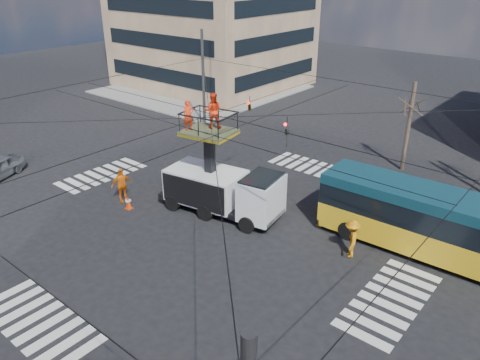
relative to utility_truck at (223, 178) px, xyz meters
name	(u,v)px	position (x,y,z in m)	size (l,w,h in m)	color
ground	(213,223)	(0.34, -1.23, -2.11)	(120.00, 120.00, 0.00)	black
sidewalk_nw	(202,89)	(-20.66, 19.77, -2.05)	(18.00, 18.00, 0.12)	slate
crosswalks	(213,223)	(0.34, -1.23, -2.10)	(22.40, 22.40, 0.02)	silver
overhead_network	(215,146)	(0.27, -0.82, 2.18)	(24.24, 24.24, 8.00)	#2D2D30
tree_a	(412,103)	(5.34, 12.27, 2.52)	(2.00, 2.00, 6.00)	#382B21
utility_truck	(223,178)	(0.00, 0.00, 0.00)	(7.28, 3.54, 6.62)	black
city_bus	(441,225)	(10.64, 3.23, -0.39)	(11.55, 2.97, 3.20)	#F0AE16
traffic_cone	(128,202)	(-4.47, -3.07, -1.73)	(0.36, 0.36, 0.77)	#D43C08
worker_ground	(122,185)	(-5.46, -2.69, -1.08)	(1.21, 0.50, 2.07)	orange
flagger	(351,239)	(7.50, 0.65, -1.16)	(1.23, 0.71, 1.90)	orange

